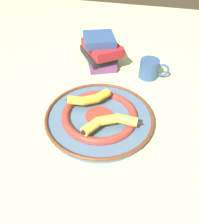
{
  "coord_description": "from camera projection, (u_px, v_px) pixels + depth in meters",
  "views": [
    {
      "loc": [
        -0.53,
        -0.12,
        0.56
      ],
      "look_at": [
        0.01,
        0.03,
        0.04
      ],
      "focal_mm": 35.0,
      "sensor_mm": 36.0,
      "label": 1
    }
  ],
  "objects": [
    {
      "name": "ground_plane",
      "position": [
        107.0,
        124.0,
        0.78
      ],
      "size": [
        2.8,
        2.8,
        0.0
      ],
      "primitive_type": "plane",
      "color": "#B2C693"
    },
    {
      "name": "decorative_bowl",
      "position": [
        100.0,
        116.0,
        0.78
      ],
      "size": [
        0.39,
        0.39,
        0.04
      ],
      "color": "slate",
      "rests_on": "ground_plane"
    },
    {
      "name": "banana_a",
      "position": [
        89.0,
        99.0,
        0.8
      ],
      "size": [
        0.11,
        0.16,
        0.03
      ],
      "rotation": [
        0.0,
        0.0,
        -1.0
      ],
      "color": "yellow",
      "rests_on": "decorative_bowl"
    },
    {
      "name": "banana_b",
      "position": [
        110.0,
        122.0,
        0.71
      ],
      "size": [
        0.11,
        0.18,
        0.03
      ],
      "rotation": [
        0.0,
        0.0,
        -4.21
      ],
      "color": "yellow",
      "rests_on": "decorative_bowl"
    },
    {
      "name": "book_stack",
      "position": [
        100.0,
        50.0,
        1.05
      ],
      "size": [
        0.24,
        0.24,
        0.14
      ],
      "rotation": [
        0.0,
        0.0,
        0.57
      ],
      "color": "#753D70",
      "rests_on": "ground_plane"
    },
    {
      "name": "coffee_mug",
      "position": [
        150.0,
        68.0,
        0.98
      ],
      "size": [
        0.09,
        0.13,
        0.08
      ],
      "rotation": [
        0.0,
        0.0,
        4.76
      ],
      "color": "#335184",
      "rests_on": "ground_plane"
    }
  ]
}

